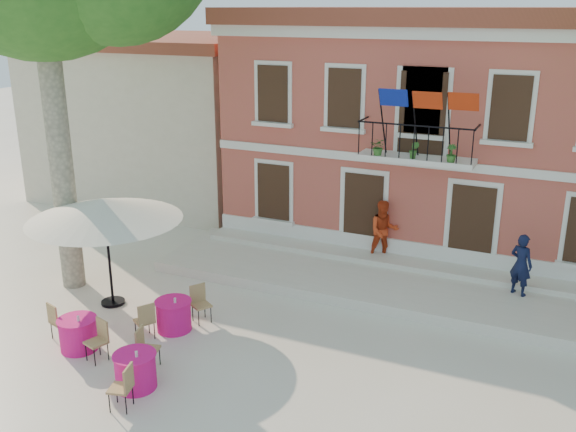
{
  "coord_description": "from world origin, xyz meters",
  "views": [
    {
      "loc": [
        5.95,
        -11.74,
        7.54
      ],
      "look_at": [
        -0.98,
        3.5,
        2.04
      ],
      "focal_mm": 40.0,
      "sensor_mm": 36.0,
      "label": 1
    }
  ],
  "objects_px": {
    "cafe_table_0": "(78,333)",
    "cafe_table_1": "(135,369)",
    "pedestrian_orange": "(384,231)",
    "pedestrian_navy": "(521,265)",
    "cafe_table_3": "(174,314)",
    "patio_umbrella": "(104,210)"
  },
  "relations": [
    {
      "from": "cafe_table_0",
      "to": "cafe_table_3",
      "type": "xyz_separation_m",
      "value": [
        1.46,
        1.69,
        0.0
      ]
    },
    {
      "from": "patio_umbrella",
      "to": "pedestrian_navy",
      "type": "xyz_separation_m",
      "value": [
        9.79,
        4.41,
        -1.49
      ]
    },
    {
      "from": "cafe_table_0",
      "to": "cafe_table_1",
      "type": "relative_size",
      "value": 1.0
    },
    {
      "from": "patio_umbrella",
      "to": "cafe_table_1",
      "type": "bearing_deg",
      "value": -44.54
    },
    {
      "from": "pedestrian_navy",
      "to": "pedestrian_orange",
      "type": "distance_m",
      "value": 4.04
    },
    {
      "from": "cafe_table_0",
      "to": "cafe_table_1",
      "type": "height_order",
      "value": "same"
    },
    {
      "from": "cafe_table_0",
      "to": "pedestrian_navy",
      "type": "bearing_deg",
      "value": 36.61
    },
    {
      "from": "pedestrian_navy",
      "to": "cafe_table_0",
      "type": "height_order",
      "value": "pedestrian_navy"
    },
    {
      "from": "patio_umbrella",
      "to": "pedestrian_navy",
      "type": "height_order",
      "value": "patio_umbrella"
    },
    {
      "from": "cafe_table_1",
      "to": "cafe_table_0",
      "type": "bearing_deg",
      "value": 161.4
    },
    {
      "from": "cafe_table_1",
      "to": "patio_umbrella",
      "type": "bearing_deg",
      "value": 135.46
    },
    {
      "from": "pedestrian_navy",
      "to": "cafe_table_1",
      "type": "bearing_deg",
      "value": 72.25
    },
    {
      "from": "pedestrian_orange",
      "to": "cafe_table_0",
      "type": "distance_m",
      "value": 9.05
    },
    {
      "from": "pedestrian_orange",
      "to": "patio_umbrella",
      "type": "bearing_deg",
      "value": -164.65
    },
    {
      "from": "cafe_table_1",
      "to": "pedestrian_navy",
      "type": "bearing_deg",
      "value": 47.38
    },
    {
      "from": "pedestrian_orange",
      "to": "cafe_table_0",
      "type": "height_order",
      "value": "pedestrian_orange"
    },
    {
      "from": "cafe_table_1",
      "to": "pedestrian_orange",
      "type": "bearing_deg",
      "value": 71.02
    },
    {
      "from": "pedestrian_navy",
      "to": "pedestrian_orange",
      "type": "xyz_separation_m",
      "value": [
        -3.95,
        0.86,
        0.08
      ]
    },
    {
      "from": "patio_umbrella",
      "to": "cafe_table_1",
      "type": "xyz_separation_m",
      "value": [
        3.01,
        -2.96,
        -2.21
      ]
    },
    {
      "from": "pedestrian_orange",
      "to": "pedestrian_navy",
      "type": "bearing_deg",
      "value": -39.03
    },
    {
      "from": "pedestrian_navy",
      "to": "cafe_table_3",
      "type": "distance_m",
      "value": 8.99
    },
    {
      "from": "pedestrian_orange",
      "to": "cafe_table_3",
      "type": "relative_size",
      "value": 0.99
    }
  ]
}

